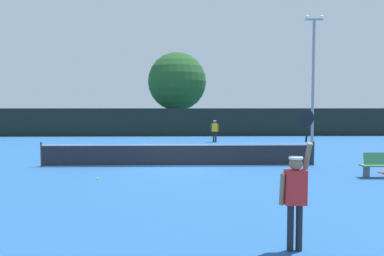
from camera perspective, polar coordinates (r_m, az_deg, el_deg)
name	(u,v)px	position (r m, az deg, el deg)	size (l,w,h in m)	color
ground_plane	(179,166)	(16.54, -2.05, -5.80)	(120.00, 120.00, 0.00)	#235693
tennis_net	(179,154)	(16.47, -2.05, -4.04)	(12.06, 0.08, 1.07)	#232328
perimeter_fence	(181,122)	(32.76, -1.76, 0.89)	(37.51, 0.12, 2.43)	black
player_serving	(296,188)	(7.10, 15.56, -8.89)	(0.68, 0.40, 2.58)	red
player_receiving	(215,129)	(27.08, 3.48, -0.17)	(0.57, 0.23, 1.59)	yellow
tennis_ball	(97,178)	(13.99, -14.26, -7.46)	(0.07, 0.07, 0.07)	#CCE033
spare_racket	(382,172)	(16.64, 27.05, -6.05)	(0.28, 0.52, 0.04)	black
light_pole	(313,73)	(24.95, 18.03, 8.01)	(1.18, 0.28, 8.31)	gray
large_tree	(177,82)	(37.92, -2.30, 7.09)	(5.86, 5.86, 8.04)	brown
parked_car_near	(154,124)	(38.63, -5.75, 0.60)	(2.27, 4.35, 1.69)	black
parked_car_mid	(200,123)	(41.09, 1.28, 0.79)	(1.93, 4.21, 1.69)	black
parked_car_far	(267,123)	(42.09, 11.42, 0.78)	(2.42, 4.41, 1.69)	#B7B7BC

